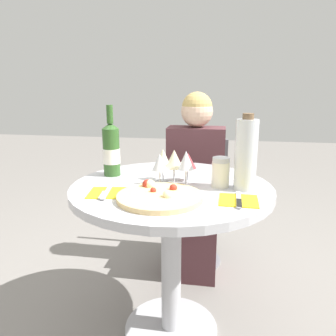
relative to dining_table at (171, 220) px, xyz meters
The scene contains 15 objects.
ground_plane 0.60m from the dining_table, ahead, with size 12.00×12.00×0.00m, color gray.
dining_table is the anchor object (origin of this frame).
chair_behind_diner 0.80m from the dining_table, 86.00° to the left, with size 0.42×0.42×0.85m.
seated_diner 0.64m from the dining_table, 85.16° to the left, with size 0.37×0.41×1.18m.
pizza_large 0.27m from the dining_table, 95.63° to the right, with size 0.34×0.34×0.05m.
wine_bottle 0.46m from the dining_table, 159.85° to the left, with size 0.08×0.08×0.35m.
tall_carafe 0.46m from the dining_table, ahead, with size 0.09×0.09×0.33m.
sugar_shaker 0.32m from the dining_table, ahead, with size 0.08×0.08×0.13m.
wine_glass_front_left 0.28m from the dining_table, behind, with size 0.07×0.07×0.15m.
wine_glass_back_right 0.29m from the dining_table, 48.62° to the left, with size 0.08×0.08×0.14m.
wine_glass_center 0.29m from the dining_table, 78.52° to the left, with size 0.08×0.08×0.16m.
wine_glass_front_right 0.30m from the dining_table, ahead, with size 0.07×0.07×0.16m.
wine_glass_back_left 0.29m from the dining_table, 124.98° to the left, with size 0.07×0.07×0.15m.
place_setting_left 0.34m from the dining_table, 147.03° to the right, with size 0.17×0.19×0.01m.
place_setting_right 0.38m from the dining_table, 29.93° to the right, with size 0.15×0.19×0.01m.
Camera 1 is at (0.22, -1.40, 1.22)m, focal length 35.00 mm.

